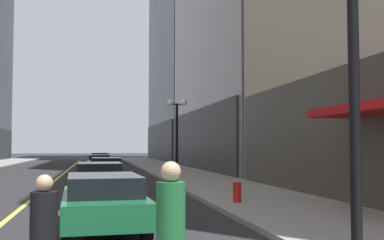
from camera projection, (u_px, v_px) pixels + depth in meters
name	position (u px, v px, depth m)	size (l,w,h in m)	color
ground_plane	(66.00, 172.00, 37.23)	(200.00, 200.00, 0.00)	#262628
sidewalk_right	(170.00, 170.00, 38.85)	(4.50, 78.00, 0.15)	gray
lane_centre_stripe	(66.00, 171.00, 37.23)	(0.16, 70.00, 0.01)	#E5D64C
storefront_awning_right	(376.00, 109.00, 12.70)	(1.60, 5.13, 3.12)	#B21414
car_green	(103.00, 200.00, 11.12)	(2.04, 4.78, 1.32)	#196038
car_silver	(99.00, 177.00, 19.32)	(1.95, 4.77, 1.32)	#B7B7BC
car_maroon	(107.00, 168.00, 27.85)	(2.09, 4.67, 1.32)	maroon
car_white	(100.00, 162.00, 37.38)	(1.80, 4.18, 1.32)	silver
car_black	(100.00, 159.00, 47.70)	(1.89, 4.56, 1.32)	black
pedestrian_in_black_coat	(44.00, 230.00, 5.91)	(0.47, 0.47, 1.63)	black
pedestrian_in_green_parka	(171.00, 226.00, 5.47)	(0.40, 0.40, 1.81)	black
traffic_light_near_right	(292.00, 34.00, 7.44)	(3.43, 0.35, 5.65)	black
street_lamp_right_mid	(177.00, 122.00, 24.52)	(1.06, 0.36, 4.43)	black
fire_hydrant_right	(237.00, 194.00, 15.59)	(0.28, 0.28, 0.80)	red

